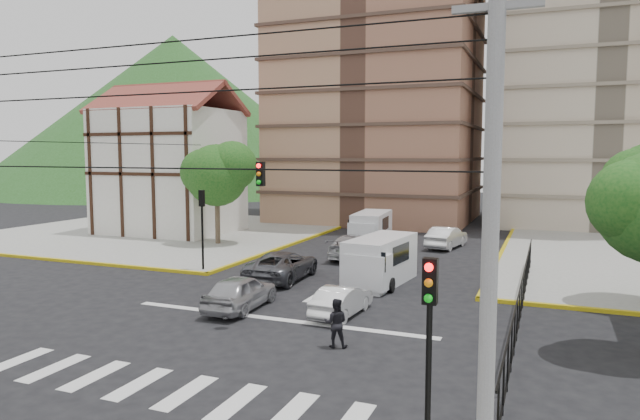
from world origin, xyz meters
The scene contains 21 objects.
ground centered at (0.00, 0.00, 0.00)m, with size 160.00×160.00×0.00m, color black.
sidewalk_nw centered at (-20.00, 20.00, 0.07)m, with size 26.00×26.00×0.15m, color gray.
crosswalk_stripes centered at (0.00, -6.00, 0.01)m, with size 12.00×2.40×0.01m, color silver.
stop_line centered at (0.00, 1.20, 0.01)m, with size 13.00×0.40×0.01m, color silver.
tudor_building centered at (-19.00, 20.00, 5.25)m, with size 10.80×8.05×12.23m.
distant_hill centered at (-55.00, 70.00, 14.00)m, with size 70.00×70.00×28.00m, color #224D19.
park_fence centered at (9.00, 4.50, 0.00)m, with size 0.10×22.50×1.66m, color black, non-canonical shape.
tree_tudor centered at (-11.90, 16.01, 5.22)m, with size 5.39×4.40×7.43m.
traffic_light_se centered at (7.80, -7.80, 3.11)m, with size 0.28×0.22×4.40m.
traffic_light_nw centered at (-7.80, 7.80, 3.11)m, with size 0.28×0.22×4.40m.
traffic_light_hanging centered at (0.00, -2.04, 5.90)m, with size 18.00×9.12×0.92m.
utility_pole_se centered at (9.00, -9.00, 4.77)m, with size 1.40×0.28×9.00m.
van_right_lane centered at (2.10, 8.49, 1.15)m, with size 2.64×5.46×2.37m.
van_left_lane centered at (-1.93, 20.22, 1.13)m, with size 2.42×5.32×2.33m.
car_silver_front_left centered at (-2.06, 1.96, 0.74)m, with size 1.75×4.35×1.48m, color #AAAAAF.
car_white_front_right centered at (2.21, 2.69, 0.62)m, with size 1.30×3.74×1.23m, color white.
car_grey_mid_left centered at (-2.91, 7.79, 0.74)m, with size 2.47×5.35×1.49m, color #57585F.
car_silver_rear_left centered at (-1.39, 14.88, 0.75)m, with size 2.11×5.19×1.51m, color silver.
car_darkgrey_mid_right centered at (1.42, 13.68, 0.62)m, with size 1.47×3.65×1.24m, color #29292C.
car_white_rear_right centered at (3.33, 20.98, 0.75)m, with size 1.59×4.55×1.50m, color white.
pedestrian_crosswalk centered at (3.32, -0.96, 0.84)m, with size 0.81×0.63×1.67m, color black.
Camera 1 is at (9.87, -18.59, 6.55)m, focal length 32.00 mm.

